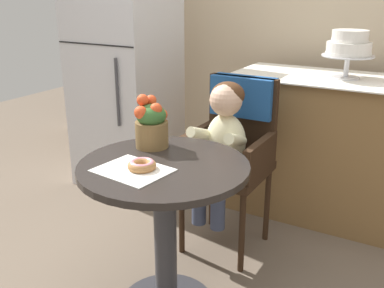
# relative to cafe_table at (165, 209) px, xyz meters

# --- Properties ---
(cafe_table) EXTENTS (0.72, 0.72, 0.72)m
(cafe_table) POSITION_rel_cafe_table_xyz_m (0.00, 0.00, 0.00)
(cafe_table) COLOR #282321
(cafe_table) RESTS_ON ground
(wicker_chair) EXTENTS (0.42, 0.45, 0.95)m
(wicker_chair) POSITION_rel_cafe_table_xyz_m (0.01, 0.70, 0.13)
(wicker_chair) COLOR #332114
(wicker_chair) RESTS_ON ground
(seated_child) EXTENTS (0.27, 0.32, 0.73)m
(seated_child) POSITION_rel_cafe_table_xyz_m (0.01, 0.55, 0.17)
(seated_child) COLOR beige
(seated_child) RESTS_ON ground
(paper_napkin) EXTENTS (0.31, 0.26, 0.00)m
(paper_napkin) POSITION_rel_cafe_table_xyz_m (-0.07, -0.12, 0.21)
(paper_napkin) COLOR white
(paper_napkin) RESTS_ON cafe_table
(donut_front) EXTENTS (0.12, 0.12, 0.04)m
(donut_front) POSITION_rel_cafe_table_xyz_m (-0.04, -0.10, 0.23)
(donut_front) COLOR #AD7542
(donut_front) RESTS_ON cafe_table
(flower_vase) EXTENTS (0.15, 0.15, 0.24)m
(flower_vase) POSITION_rel_cafe_table_xyz_m (-0.16, 0.15, 0.32)
(flower_vase) COLOR brown
(flower_vase) RESTS_ON cafe_table
(display_counter) EXTENTS (1.56, 0.62, 0.90)m
(display_counter) POSITION_rel_cafe_table_xyz_m (0.55, 1.30, -0.05)
(display_counter) COLOR olive
(display_counter) RESTS_ON ground
(tiered_cake_stand) EXTENTS (0.30, 0.30, 0.28)m
(tiered_cake_stand) POSITION_rel_cafe_table_xyz_m (0.44, 1.30, 0.58)
(tiered_cake_stand) COLOR silver
(tiered_cake_stand) RESTS_ON display_counter
(refrigerator) EXTENTS (0.64, 0.63, 1.70)m
(refrigerator) POSITION_rel_cafe_table_xyz_m (-1.05, 1.10, 0.34)
(refrigerator) COLOR silver
(refrigerator) RESTS_ON ground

